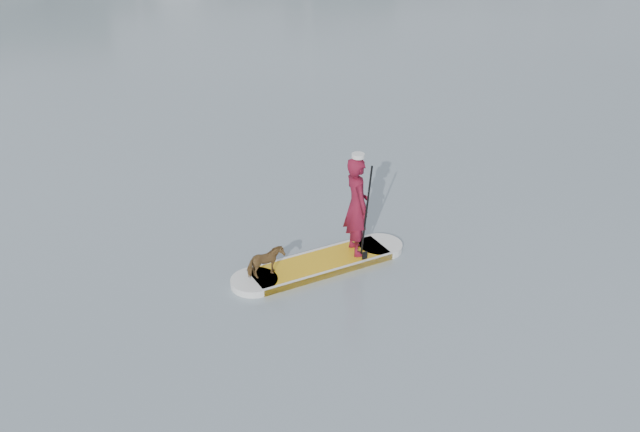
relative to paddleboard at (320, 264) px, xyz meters
name	(u,v)px	position (x,y,z in m)	size (l,w,h in m)	color
ground	(453,233)	(2.80, 0.32, -0.06)	(140.00, 140.00, 0.00)	slate
paddleboard	(320,264)	(0.00, 0.00, 0.00)	(3.27, 1.20, 0.12)	gold
paddler	(357,206)	(0.71, 0.11, 0.96)	(0.66, 0.43, 1.80)	maroon
white_cap	(358,156)	(0.71, 0.11, 1.89)	(0.22, 0.22, 0.07)	silver
dog	(266,262)	(-1.02, -0.16, 0.32)	(0.28, 0.63, 0.53)	brown
paddle	(366,225)	(0.76, -0.20, 0.74)	(0.10, 0.30, 2.00)	black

